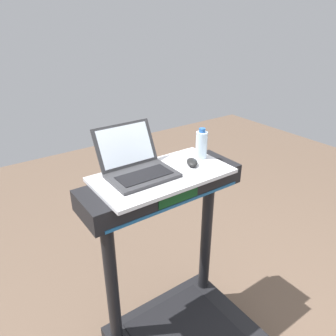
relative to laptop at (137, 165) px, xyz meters
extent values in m
cylinder|color=black|center=(-0.23, -0.07, -0.60)|extent=(0.07, 0.07, 0.85)
cylinder|color=black|center=(0.45, -0.07, -0.60)|extent=(0.07, 0.07, 0.85)
cube|color=black|center=(0.11, -0.07, -0.12)|extent=(0.90, 0.28, 0.11)
cube|color=#0C3F19|center=(0.11, -0.22, -0.12)|extent=(0.24, 0.01, 0.06)
cube|color=#1E598C|center=(0.11, -0.22, -0.17)|extent=(0.81, 0.00, 0.02)
cube|color=silver|center=(0.11, -0.07, -0.06)|extent=(0.72, 0.39, 0.02)
cube|color=#2D2D30|center=(0.00, -0.05, -0.04)|extent=(0.34, 0.23, 0.02)
cube|color=black|center=(0.00, -0.07, -0.03)|extent=(0.28, 0.13, 0.00)
cube|color=#2D2D30|center=(0.00, 0.11, 0.08)|extent=(0.34, 0.11, 0.21)
cube|color=white|center=(0.00, 0.11, 0.08)|extent=(0.30, 0.09, 0.19)
ellipsoid|color=black|center=(0.30, -0.09, -0.03)|extent=(0.10, 0.12, 0.03)
cylinder|color=silver|center=(0.40, -0.04, 0.03)|extent=(0.07, 0.07, 0.16)
cylinder|color=#2659A5|center=(0.40, -0.04, 0.12)|extent=(0.04, 0.04, 0.02)
camera|label=1|loc=(-0.73, -1.32, 0.70)|focal=34.38mm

